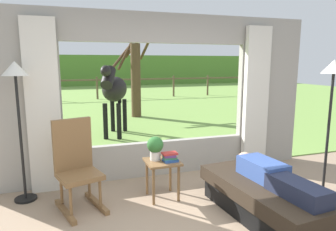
{
  "coord_description": "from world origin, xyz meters",
  "views": [
    {
      "loc": [
        -1.35,
        -2.3,
        1.8
      ],
      "look_at": [
        0.0,
        1.8,
        1.05
      ],
      "focal_mm": 32.4,
      "sensor_mm": 36.0,
      "label": 1
    }
  ],
  "objects_px": {
    "rocking_chair": "(76,165)",
    "book_stack": "(170,157)",
    "recliner_sofa": "(269,198)",
    "reclining_person": "(273,175)",
    "side_table": "(162,167)",
    "floor_lamp_right": "(332,87)",
    "pasture_tree": "(135,77)",
    "potted_plant": "(155,147)",
    "horse": "(114,90)",
    "floor_lamp_left": "(17,89)"
  },
  "relations": [
    {
      "from": "book_stack",
      "to": "floor_lamp_right",
      "type": "distance_m",
      "value": 2.34
    },
    {
      "from": "rocking_chair",
      "to": "book_stack",
      "type": "bearing_deg",
      "value": -24.32
    },
    {
      "from": "horse",
      "to": "rocking_chair",
      "type": "bearing_deg",
      "value": 93.66
    },
    {
      "from": "rocking_chair",
      "to": "side_table",
      "type": "height_order",
      "value": "rocking_chair"
    },
    {
      "from": "recliner_sofa",
      "to": "horse",
      "type": "distance_m",
      "value": 4.77
    },
    {
      "from": "rocking_chair",
      "to": "pasture_tree",
      "type": "xyz_separation_m",
      "value": [
        2.07,
        6.12,
        0.8
      ]
    },
    {
      "from": "reclining_person",
      "to": "rocking_chair",
      "type": "distance_m",
      "value": 2.37
    },
    {
      "from": "recliner_sofa",
      "to": "potted_plant",
      "type": "bearing_deg",
      "value": 135.84
    },
    {
      "from": "recliner_sofa",
      "to": "book_stack",
      "type": "bearing_deg",
      "value": 135.15
    },
    {
      "from": "rocking_chair",
      "to": "floor_lamp_right",
      "type": "height_order",
      "value": "floor_lamp_right"
    },
    {
      "from": "potted_plant",
      "to": "book_stack",
      "type": "xyz_separation_m",
      "value": [
        0.17,
        -0.12,
        -0.12
      ]
    },
    {
      "from": "floor_lamp_right",
      "to": "pasture_tree",
      "type": "height_order",
      "value": "pasture_tree"
    },
    {
      "from": "recliner_sofa",
      "to": "rocking_chair",
      "type": "distance_m",
      "value": 2.37
    },
    {
      "from": "potted_plant",
      "to": "pasture_tree",
      "type": "height_order",
      "value": "pasture_tree"
    },
    {
      "from": "recliner_sofa",
      "to": "floor_lamp_right",
      "type": "distance_m",
      "value": 1.73
    },
    {
      "from": "horse",
      "to": "pasture_tree",
      "type": "xyz_separation_m",
      "value": [
        1.06,
        2.54,
        0.19
      ]
    },
    {
      "from": "rocking_chair",
      "to": "book_stack",
      "type": "height_order",
      "value": "rocking_chair"
    },
    {
      "from": "reclining_person",
      "to": "book_stack",
      "type": "distance_m",
      "value": 1.29
    },
    {
      "from": "rocking_chair",
      "to": "pasture_tree",
      "type": "distance_m",
      "value": 6.51
    },
    {
      "from": "horse",
      "to": "book_stack",
      "type": "bearing_deg",
      "value": 112.02
    },
    {
      "from": "side_table",
      "to": "recliner_sofa",
      "type": "bearing_deg",
      "value": -39.44
    },
    {
      "from": "potted_plant",
      "to": "book_stack",
      "type": "height_order",
      "value": "potted_plant"
    },
    {
      "from": "recliner_sofa",
      "to": "pasture_tree",
      "type": "height_order",
      "value": "pasture_tree"
    },
    {
      "from": "book_stack",
      "to": "floor_lamp_right",
      "type": "relative_size",
      "value": 0.11
    },
    {
      "from": "rocking_chair",
      "to": "potted_plant",
      "type": "xyz_separation_m",
      "value": [
        1.01,
        -0.03,
        0.16
      ]
    },
    {
      "from": "recliner_sofa",
      "to": "book_stack",
      "type": "distance_m",
      "value": 1.31
    },
    {
      "from": "rocking_chair",
      "to": "floor_lamp_left",
      "type": "xyz_separation_m",
      "value": [
        -0.66,
        0.41,
        0.93
      ]
    },
    {
      "from": "floor_lamp_right",
      "to": "reclining_person",
      "type": "bearing_deg",
      "value": -162.7
    },
    {
      "from": "side_table",
      "to": "pasture_tree",
      "type": "relative_size",
      "value": 0.18
    },
    {
      "from": "floor_lamp_left",
      "to": "horse",
      "type": "height_order",
      "value": "floor_lamp_left"
    },
    {
      "from": "side_table",
      "to": "floor_lamp_right",
      "type": "height_order",
      "value": "floor_lamp_right"
    },
    {
      "from": "side_table",
      "to": "floor_lamp_left",
      "type": "bearing_deg",
      "value": 164.04
    },
    {
      "from": "side_table",
      "to": "floor_lamp_right",
      "type": "relative_size",
      "value": 0.28
    },
    {
      "from": "recliner_sofa",
      "to": "reclining_person",
      "type": "height_order",
      "value": "reclining_person"
    },
    {
      "from": "rocking_chair",
      "to": "pasture_tree",
      "type": "height_order",
      "value": "pasture_tree"
    },
    {
      "from": "pasture_tree",
      "to": "recliner_sofa",
      "type": "bearing_deg",
      "value": -89.39
    },
    {
      "from": "reclining_person",
      "to": "pasture_tree",
      "type": "bearing_deg",
      "value": 85.71
    },
    {
      "from": "side_table",
      "to": "book_stack",
      "type": "relative_size",
      "value": 2.59
    },
    {
      "from": "potted_plant",
      "to": "floor_lamp_right",
      "type": "distance_m",
      "value": 2.48
    },
    {
      "from": "horse",
      "to": "floor_lamp_right",
      "type": "bearing_deg",
      "value": 137.62
    },
    {
      "from": "rocking_chair",
      "to": "floor_lamp_right",
      "type": "relative_size",
      "value": 0.61
    },
    {
      "from": "recliner_sofa",
      "to": "rocking_chair",
      "type": "xyz_separation_m",
      "value": [
        -2.14,
        0.95,
        0.33
      ]
    },
    {
      "from": "side_table",
      "to": "book_stack",
      "type": "bearing_deg",
      "value": -33.28
    },
    {
      "from": "reclining_person",
      "to": "pasture_tree",
      "type": "height_order",
      "value": "pasture_tree"
    },
    {
      "from": "reclining_person",
      "to": "floor_lamp_left",
      "type": "height_order",
      "value": "floor_lamp_left"
    },
    {
      "from": "pasture_tree",
      "to": "potted_plant",
      "type": "bearing_deg",
      "value": -99.75
    },
    {
      "from": "floor_lamp_left",
      "to": "floor_lamp_right",
      "type": "xyz_separation_m",
      "value": [
        3.94,
        -1.06,
        0.02
      ]
    },
    {
      "from": "book_stack",
      "to": "horse",
      "type": "relative_size",
      "value": 0.11
    },
    {
      "from": "floor_lamp_right",
      "to": "rocking_chair",
      "type": "bearing_deg",
      "value": 168.8
    },
    {
      "from": "reclining_person",
      "to": "horse",
      "type": "distance_m",
      "value": 4.76
    }
  ]
}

